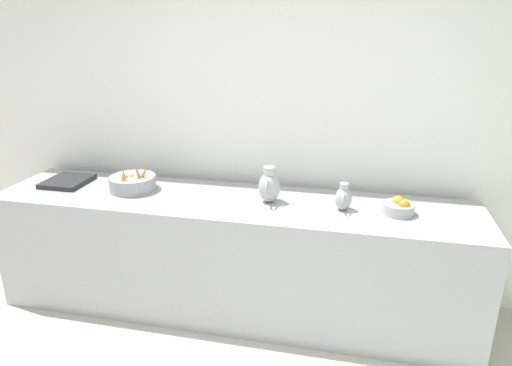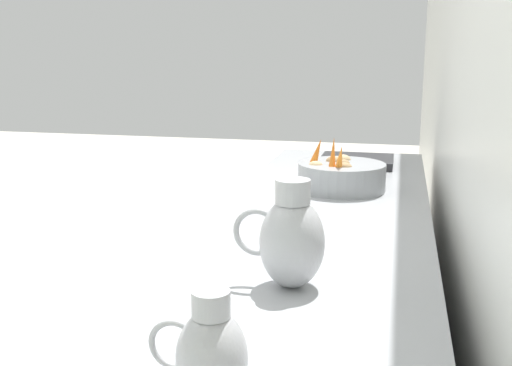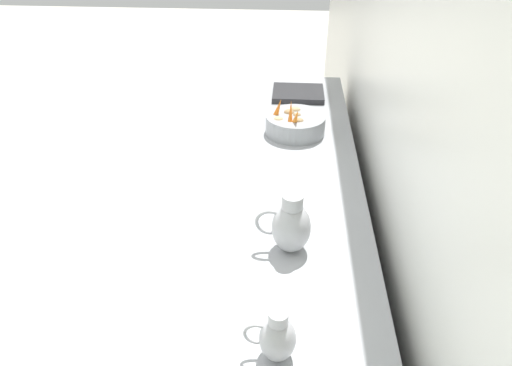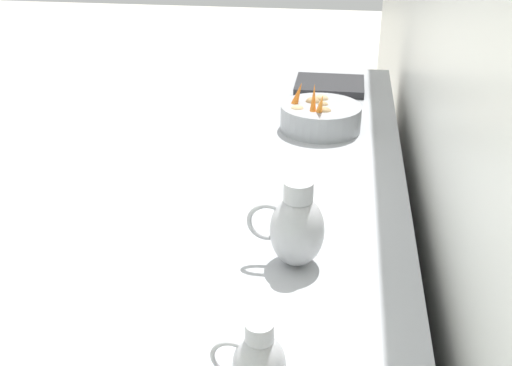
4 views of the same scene
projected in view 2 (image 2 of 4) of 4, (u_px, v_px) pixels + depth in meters
name	position (u px, v px, depth m)	size (l,w,h in m)	color
vegetable_colander	(341.00, 176.00, 2.37)	(0.34, 0.34, 0.22)	gray
metal_pitcher_tall	(291.00, 239.00, 1.39)	(0.21, 0.15, 0.25)	#A3A3A8
metal_pitcher_short	(210.00, 354.00, 0.92)	(0.16, 0.11, 0.19)	#A3A3A8
counter_sink_basin	(357.00, 161.00, 2.91)	(0.34, 0.30, 0.04)	#232326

